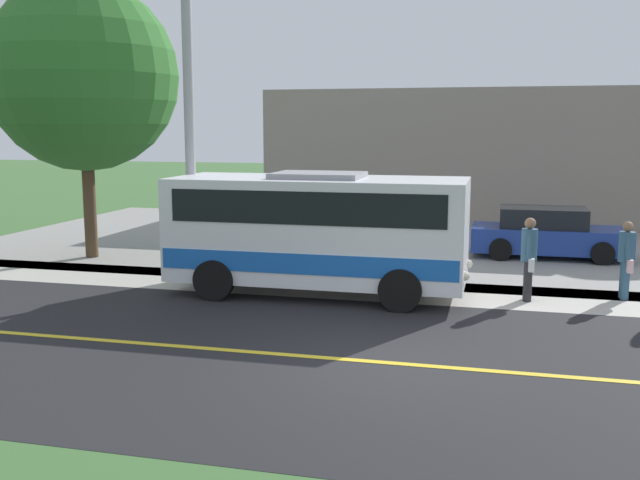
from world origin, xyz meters
TOP-DOWN VIEW (x-y plane):
  - ground_plane at (0.00, 0.00)m, footprint 120.00×120.00m
  - road_surface at (0.00, 0.00)m, footprint 8.00×100.00m
  - sidewalk at (-5.20, 0.00)m, footprint 2.40×100.00m
  - parking_lot_surface at (-12.40, 3.00)m, footprint 14.00×36.00m
  - road_centre_line at (0.00, 0.00)m, footprint 0.16×100.00m
  - shuttle_bus_front at (-4.56, -2.18)m, footprint 2.76×6.72m
  - pedestrian_with_bags at (-5.63, 4.53)m, footprint 0.72×0.34m
  - pedestrian_waiting at (-4.94, 2.45)m, footprint 0.72×0.34m
  - street_light_pole at (-4.88, -5.46)m, footprint 1.97×0.24m
  - parked_car_near at (-10.59, 3.18)m, footprint 2.02×4.40m
  - tree_curbside at (-7.40, -9.72)m, footprint 5.33×5.33m
  - commercial_building at (-21.40, 4.04)m, footprint 10.00×22.91m

SIDE VIEW (x-z plane):
  - ground_plane at x=0.00m, z-range 0.00..0.00m
  - sidewalk at x=-5.20m, z-range 0.00..0.01m
  - parking_lot_surface at x=-12.40m, z-range 0.00..0.01m
  - road_surface at x=0.00m, z-range 0.00..0.01m
  - road_centre_line at x=0.00m, z-range 0.01..0.01m
  - parked_car_near at x=-10.59m, z-range -0.04..1.41m
  - pedestrian_with_bags at x=-5.63m, z-range 0.07..1.79m
  - pedestrian_waiting at x=-4.94m, z-range 0.08..1.91m
  - shuttle_bus_front at x=-4.56m, z-range 0.14..2.90m
  - commercial_building at x=-21.40m, z-range 0.00..5.20m
  - street_light_pole at x=-4.88m, z-range 0.41..8.68m
  - tree_curbside at x=-7.40m, z-range 1.24..9.08m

